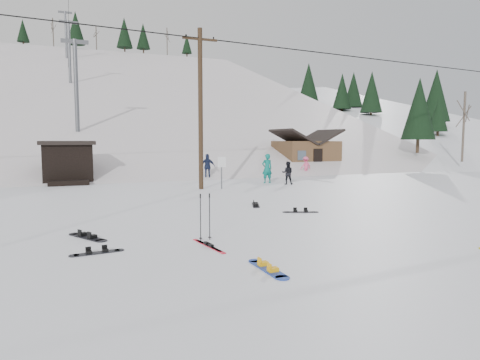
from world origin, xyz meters
name	(u,v)px	position (x,y,z in m)	size (l,w,h in m)	color
ground	(291,251)	(0.00, 0.00, 0.00)	(200.00, 200.00, 0.00)	white
ski_slope	(105,241)	(0.00, 55.00, -12.00)	(60.00, 75.00, 45.00)	silver
ridge_right	(341,221)	(38.00, 50.00, -11.00)	(34.00, 85.00, 36.00)	white
treeline_right	(364,159)	(36.00, 42.00, 0.00)	(20.00, 60.00, 10.00)	black
treeline_crest	(89,153)	(0.00, 86.00, 0.00)	(50.00, 6.00, 10.00)	black
utility_pole	(201,107)	(2.00, 14.00, 4.68)	(2.00, 0.26, 9.00)	#3A2819
trail_sign	(222,167)	(3.10, 13.58, 1.27)	(0.50, 0.09, 1.85)	#595B60
lift_hut	(68,162)	(-5.00, 20.94, 1.36)	(3.40, 4.10, 2.75)	black
lift_tower_near	(76,80)	(-4.00, 30.00, 7.86)	(2.20, 0.36, 8.00)	#595B60
lift_tower_mid	(69,48)	(-4.00, 50.00, 14.36)	(2.20, 0.36, 8.00)	#595B60
lift_tower_far	(66,32)	(-4.00, 70.00, 20.86)	(2.20, 0.36, 8.00)	#595B60
cabin	(306,155)	(15.00, 24.00, 1.48)	(5.39, 4.40, 3.77)	brown
hero_snowboard	(268,268)	(-1.25, -1.19, 0.03)	(0.32, 1.62, 0.11)	#1A3AA9
hero_skis	(209,245)	(-1.80, 1.23, 0.03)	(0.35, 1.76, 0.09)	red
ski_poles	(205,216)	(-1.66, 1.97, 0.68)	(0.36, 0.10, 1.32)	black
board_scatter_a	(97,252)	(-4.59, 1.65, 0.02)	(1.34, 0.37, 0.09)	black
board_scatter_b	(87,237)	(-4.72, 3.54, 0.03)	(0.99, 1.53, 0.12)	black
board_scatter_d	(301,212)	(3.20, 4.93, 0.03)	(1.33, 0.69, 0.10)	black
board_scatter_f	(256,205)	(2.33, 7.23, 0.03)	(0.74, 1.43, 0.11)	black
skier_teal	(267,168)	(6.99, 15.59, 0.96)	(0.70, 0.46, 1.91)	#0A6D62
skier_dark	(288,173)	(7.81, 14.33, 0.73)	(0.71, 0.55, 1.46)	black
skier_pink	(306,166)	(12.71, 20.20, 0.74)	(0.95, 0.55, 1.47)	#EC5381
skier_navy	(208,167)	(4.25, 19.62, 0.91)	(1.06, 0.44, 1.81)	#1B2445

